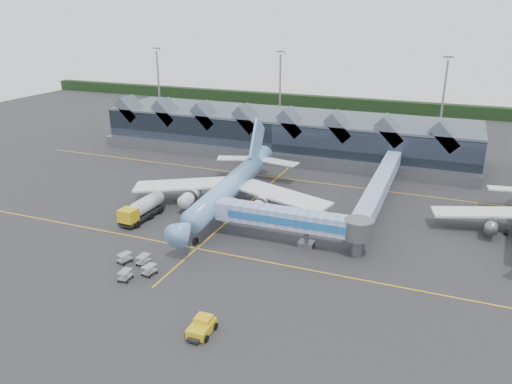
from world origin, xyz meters
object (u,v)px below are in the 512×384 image
at_px(jet_bridge, 301,221).
at_px(fuel_truck, 143,208).
at_px(main_airliner, 231,186).
at_px(pushback_tug, 202,327).

xyz_separation_m(jet_bridge, fuel_truck, (-27.83, 0.07, -1.98)).
xyz_separation_m(main_airliner, pushback_tug, (12.47, -35.08, -3.24)).
bearing_deg(pushback_tug, jet_bridge, 80.22).
distance_m(main_airliner, pushback_tug, 37.37).
distance_m(main_airliner, jet_bridge, 19.11).
bearing_deg(main_airliner, fuel_truck, -143.34).
relative_size(main_airliner, fuel_truck, 4.00).
bearing_deg(main_airliner, pushback_tug, -74.82).
height_order(main_airliner, fuel_truck, main_airliner).
distance_m(main_airliner, fuel_truck, 15.67).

